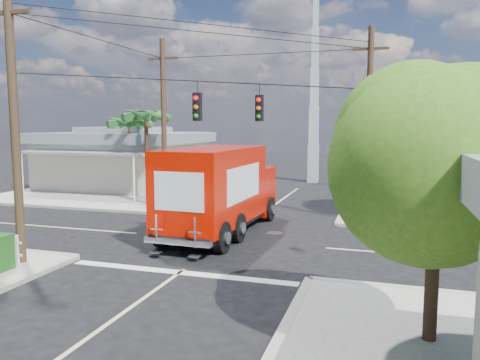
% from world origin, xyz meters
% --- Properties ---
extents(ground, '(120.00, 120.00, 0.00)m').
position_xyz_m(ground, '(0.00, 0.00, 0.00)').
color(ground, black).
rests_on(ground, ground).
extents(sidewalk_ne, '(14.12, 14.12, 0.14)m').
position_xyz_m(sidewalk_ne, '(10.88, 10.88, 0.07)').
color(sidewalk_ne, gray).
rests_on(sidewalk_ne, ground).
extents(sidewalk_nw, '(14.12, 14.12, 0.14)m').
position_xyz_m(sidewalk_nw, '(-10.88, 10.88, 0.07)').
color(sidewalk_nw, gray).
rests_on(sidewalk_nw, ground).
extents(road_markings, '(32.00, 32.00, 0.01)m').
position_xyz_m(road_markings, '(0.00, -1.47, 0.01)').
color(road_markings, beige).
rests_on(road_markings, ground).
extents(building_nw, '(10.80, 10.20, 4.30)m').
position_xyz_m(building_nw, '(-12.00, 12.46, 2.22)').
color(building_nw, beige).
rests_on(building_nw, sidewalk_nw).
extents(radio_tower, '(0.80, 0.80, 17.00)m').
position_xyz_m(radio_tower, '(0.50, 20.00, 5.64)').
color(radio_tower, silver).
rests_on(radio_tower, ground).
extents(tree_ne_front, '(4.21, 4.14, 6.66)m').
position_xyz_m(tree_ne_front, '(7.21, 6.76, 4.77)').
color(tree_ne_front, '#422D1C').
rests_on(tree_ne_front, sidewalk_ne).
extents(tree_ne_back, '(3.77, 3.66, 5.82)m').
position_xyz_m(tree_ne_back, '(9.81, 8.96, 4.19)').
color(tree_ne_back, '#422D1C').
rests_on(tree_ne_back, sidewalk_ne).
extents(tree_se, '(3.67, 3.54, 5.62)m').
position_xyz_m(tree_se, '(7.01, -7.24, 4.04)').
color(tree_se, '#422D1C').
rests_on(tree_se, sidewalk_se).
extents(palm_nw_front, '(3.01, 3.08, 5.59)m').
position_xyz_m(palm_nw_front, '(-7.50, 7.50, 5.04)').
color(palm_nw_front, '#422D1C').
rests_on(palm_nw_front, sidewalk_nw).
extents(palm_nw_back, '(3.01, 3.08, 5.19)m').
position_xyz_m(palm_nw_back, '(-9.50, 9.00, 4.67)').
color(palm_nw_back, '#422D1C').
rests_on(palm_nw_back, sidewalk_nw).
extents(utility_poles, '(12.00, 10.68, 9.00)m').
position_xyz_m(utility_poles, '(-1.58, 1.60, 4.67)').
color(utility_poles, '#473321').
rests_on(utility_poles, ground).
extents(vending_boxes, '(1.90, 0.50, 1.10)m').
position_xyz_m(vending_boxes, '(6.50, 6.20, 0.69)').
color(vending_boxes, '#AC1D21').
rests_on(vending_boxes, sidewalk_ne).
extents(delivery_truck, '(3.02, 8.56, 3.66)m').
position_xyz_m(delivery_truck, '(-0.58, 1.11, 1.86)').
color(delivery_truck, black).
rests_on(delivery_truck, ground).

